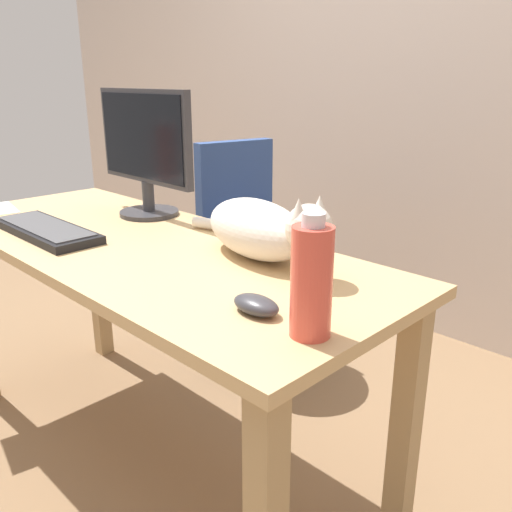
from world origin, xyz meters
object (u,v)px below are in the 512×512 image
at_px(cat, 261,228).
at_px(office_chair, 253,270).
at_px(keyboard, 46,230).
at_px(monitor, 145,148).
at_px(computer_mouse, 256,305).
at_px(water_bottle, 311,280).

bearing_deg(cat, office_chair, 136.58).
bearing_deg(keyboard, cat, 25.50).
bearing_deg(monitor, computer_mouse, -20.88).
relative_size(keyboard, water_bottle, 1.91).
bearing_deg(keyboard, water_bottle, 2.33).
distance_m(office_chair, computer_mouse, 1.22).
distance_m(monitor, computer_mouse, 0.91).
xyz_separation_m(office_chair, keyboard, (-0.02, -0.86, 0.34)).
bearing_deg(computer_mouse, water_bottle, 0.32).
bearing_deg(computer_mouse, monitor, 159.12).
height_order(monitor, computer_mouse, monitor).
bearing_deg(keyboard, monitor, 86.84).
bearing_deg(computer_mouse, office_chair, 135.38).
bearing_deg(monitor, water_bottle, -18.08).
xyz_separation_m(cat, water_bottle, (0.37, -0.25, 0.03)).
bearing_deg(water_bottle, monitor, 161.92).
bearing_deg(water_bottle, keyboard, -177.67).
distance_m(cat, water_bottle, 0.45).
xyz_separation_m(office_chair, water_bottle, (0.97, -0.82, 0.44)).
bearing_deg(monitor, cat, -5.94).
bearing_deg(office_chair, computer_mouse, -44.62).
bearing_deg(keyboard, office_chair, 88.61).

